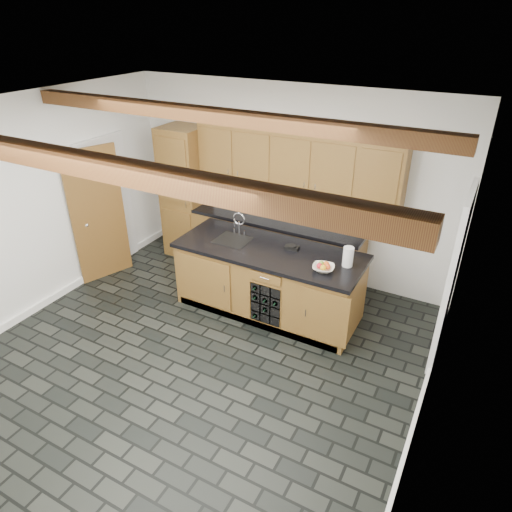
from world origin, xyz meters
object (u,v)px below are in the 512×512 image
(island, at_px, (269,281))
(kitchen_scale, at_px, (292,247))
(fruit_bowl, at_px, (323,268))
(paper_towel, at_px, (348,257))

(island, bearing_deg, kitchen_scale, 31.96)
(fruit_bowl, distance_m, paper_towel, 0.33)
(island, xyz_separation_m, fruit_bowl, (0.80, -0.16, 0.50))
(kitchen_scale, relative_size, paper_towel, 0.78)
(kitchen_scale, bearing_deg, island, -155.28)
(fruit_bowl, relative_size, paper_towel, 1.04)
(kitchen_scale, xyz_separation_m, fruit_bowl, (0.55, -0.32, 0.01))
(island, height_order, paper_towel, paper_towel)
(island, bearing_deg, fruit_bowl, -11.60)
(island, xyz_separation_m, kitchen_scale, (0.24, 0.15, 0.49))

